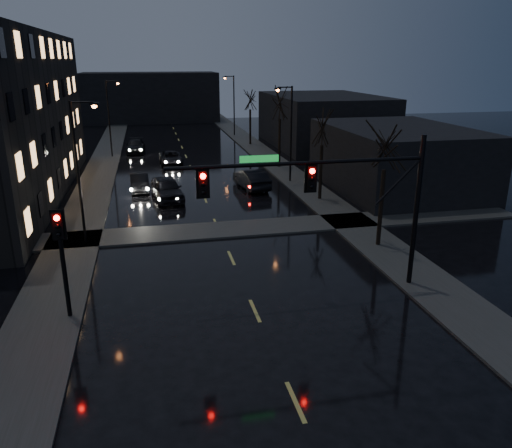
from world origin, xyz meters
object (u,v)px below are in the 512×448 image
oncoming_car_d (135,146)px  lead_car (251,179)px  oncoming_car_b (140,182)px  oncoming_car_a (167,189)px  oncoming_car_c (171,158)px

oncoming_car_d → lead_car: (9.46, -19.14, 0.10)m
oncoming_car_b → oncoming_car_d: (-0.55, 17.91, 0.04)m
oncoming_car_a → oncoming_car_d: bearing=89.9°
oncoming_car_c → oncoming_car_d: size_ratio=0.94×
oncoming_car_c → oncoming_car_d: bearing=113.1°
lead_car → oncoming_car_a: bearing=8.7°
oncoming_car_a → oncoming_car_c: size_ratio=1.09×
oncoming_car_d → lead_car: 21.35m
oncoming_car_b → oncoming_car_c: 10.73m
oncoming_car_b → oncoming_car_d: oncoming_car_d is taller
oncoming_car_b → lead_car: 9.00m
oncoming_car_a → oncoming_car_d: size_ratio=1.02×
oncoming_car_c → lead_car: lead_car is taller
oncoming_car_a → oncoming_car_b: bearing=114.9°
oncoming_car_b → oncoming_car_c: size_ratio=0.89×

